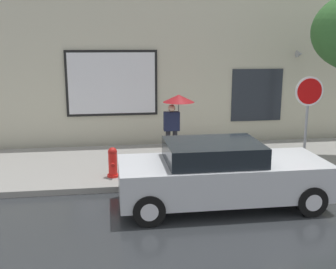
# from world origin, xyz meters

# --- Properties ---
(ground_plane) EXTENTS (60.00, 60.00, 0.00)m
(ground_plane) POSITION_xyz_m (0.00, 0.00, 0.00)
(ground_plane) COLOR #282B2D
(sidewalk) EXTENTS (20.00, 4.00, 0.15)m
(sidewalk) POSITION_xyz_m (0.00, 3.00, 0.07)
(sidewalk) COLOR gray
(sidewalk) RESTS_ON ground
(building_facade) EXTENTS (20.00, 0.67, 7.00)m
(building_facade) POSITION_xyz_m (-0.02, 5.50, 3.48)
(building_facade) COLOR beige
(building_facade) RESTS_ON ground
(parked_car) EXTENTS (4.45, 1.81, 1.44)m
(parked_car) POSITION_xyz_m (-0.23, -0.09, 0.72)
(parked_car) COLOR #B7BABF
(parked_car) RESTS_ON ground
(fire_hydrant) EXTENTS (0.30, 0.44, 0.77)m
(fire_hydrant) POSITION_xyz_m (-2.53, 1.77, 0.53)
(fire_hydrant) COLOR red
(fire_hydrant) RESTS_ON sidewalk
(pedestrian_with_umbrella) EXTENTS (0.93, 0.93, 1.86)m
(pedestrian_with_umbrella) POSITION_xyz_m (-0.63, 3.43, 1.61)
(pedestrian_with_umbrella) COLOR black
(pedestrian_with_umbrella) RESTS_ON sidewalk
(stop_sign) EXTENTS (0.76, 0.10, 2.51)m
(stop_sign) POSITION_xyz_m (2.50, 1.55, 1.92)
(stop_sign) COLOR gray
(stop_sign) RESTS_ON sidewalk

